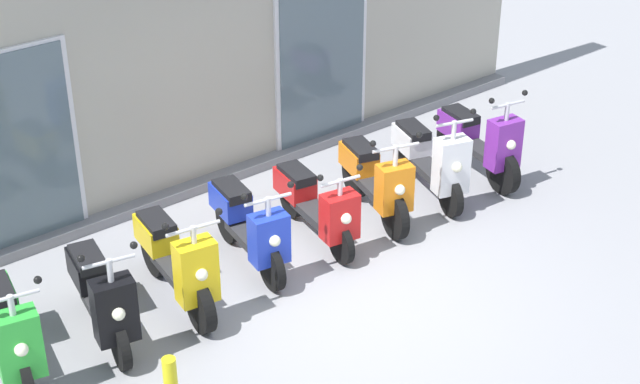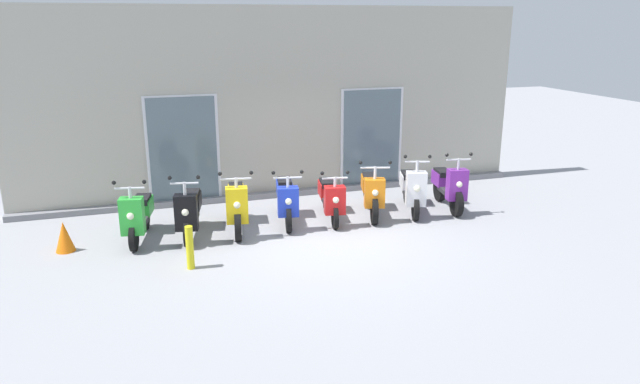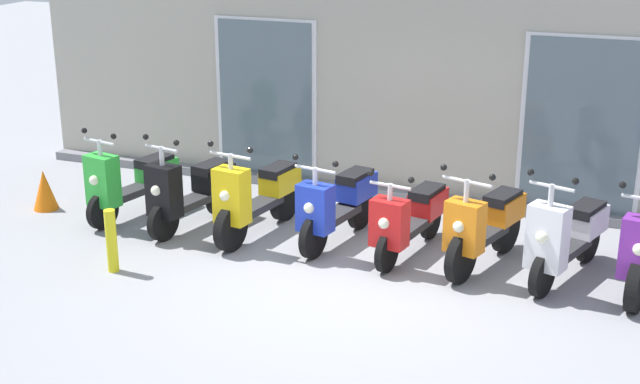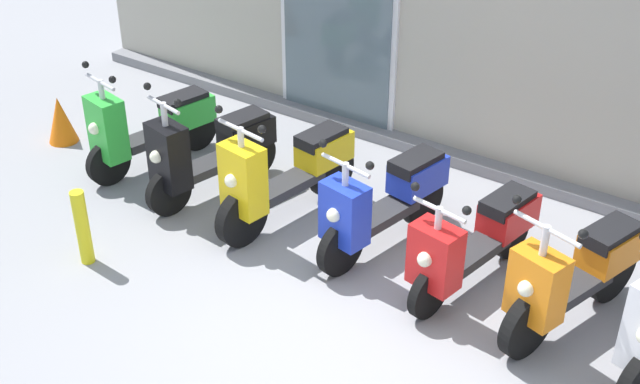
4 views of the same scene
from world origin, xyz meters
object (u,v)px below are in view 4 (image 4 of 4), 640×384
object	(u,v)px
scooter_red	(475,239)
scooter_orange	(575,275)
scooter_yellow	(286,174)
scooter_green	(149,125)
curb_bollard	(82,227)
scooter_blue	(384,201)
traffic_cone	(61,120)
scooter_black	(209,151)

from	to	relation	value
scooter_red	scooter_orange	xyz separation A→B (m)	(0.84, -0.05, 0.03)
scooter_yellow	scooter_red	xyz separation A→B (m)	(1.84, 0.08, -0.04)
scooter_green	scooter_red	size ratio (longest dim) A/B	0.97
scooter_orange	curb_bollard	xyz separation A→B (m)	(-3.70, -1.56, -0.13)
scooter_red	scooter_orange	distance (m)	0.85
scooter_yellow	scooter_red	bearing A→B (deg)	2.60
scooter_green	scooter_orange	xyz separation A→B (m)	(4.42, 0.03, 0.00)
scooter_yellow	scooter_orange	world-z (taller)	scooter_yellow
scooter_blue	scooter_green	bearing A→B (deg)	-177.71
scooter_red	traffic_cone	distance (m)	4.80
traffic_cone	scooter_yellow	bearing A→B (deg)	2.80
scooter_black	scooter_red	distance (m)	2.70
scooter_orange	curb_bollard	distance (m)	4.01
scooter_yellow	scooter_orange	xyz separation A→B (m)	(2.69, 0.04, -0.01)
curb_bollard	traffic_cone	world-z (taller)	curb_bollard
scooter_green	scooter_blue	bearing A→B (deg)	2.29
scooter_black	curb_bollard	distance (m)	1.47
scooter_green	traffic_cone	world-z (taller)	scooter_green
scooter_yellow	scooter_blue	world-z (taller)	scooter_yellow
scooter_blue	scooter_black	bearing A→B (deg)	-174.15
scooter_black	scooter_orange	size ratio (longest dim) A/B	0.96
scooter_black	scooter_orange	xyz separation A→B (m)	(3.54, 0.10, -0.01)
scooter_green	traffic_cone	size ratio (longest dim) A/B	2.93
curb_bollard	scooter_yellow	bearing A→B (deg)	56.46
scooter_yellow	scooter_red	size ratio (longest dim) A/B	1.07
scooter_green	scooter_blue	size ratio (longest dim) A/B	0.97
scooter_black	scooter_orange	bearing A→B (deg)	1.70
scooter_green	scooter_black	distance (m)	0.88
scooter_red	traffic_cone	size ratio (longest dim) A/B	3.03
scooter_red	traffic_cone	xyz separation A→B (m)	(-4.79, -0.23, -0.19)
scooter_green	scooter_yellow	bearing A→B (deg)	-0.37
scooter_red	scooter_green	bearing A→B (deg)	-178.84
scooter_yellow	traffic_cone	bearing A→B (deg)	-177.20
scooter_yellow	curb_bollard	distance (m)	1.83
scooter_blue	curb_bollard	bearing A→B (deg)	-140.29
scooter_blue	scooter_yellow	bearing A→B (deg)	-172.99
scooter_orange	traffic_cone	size ratio (longest dim) A/B	2.99
scooter_black	scooter_yellow	size ratio (longest dim) A/B	0.89
scooter_green	curb_bollard	bearing A→B (deg)	-64.60
scooter_orange	scooter_green	bearing A→B (deg)	-179.66
scooter_green	scooter_black	xyz separation A→B (m)	(0.88, -0.08, 0.01)
scooter_green	curb_bollard	size ratio (longest dim) A/B	2.17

